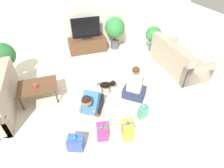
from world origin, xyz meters
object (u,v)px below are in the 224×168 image
(sofa_right, at_px, (177,60))
(mug, at_px, (36,86))
(coffee_table, at_px, (38,87))
(person_kneeling, at_px, (92,103))
(tv_console, at_px, (88,45))
(potted_plant_back_right, at_px, (115,29))
(person_sitting, at_px, (135,87))
(dog, at_px, (107,85))
(gift_bag_a, at_px, (143,112))
(potted_plant_corner_left, at_px, (4,57))
(gift_box_b, at_px, (76,143))
(tv, at_px, (86,29))
(gift_box_a, at_px, (102,132))
(gift_box_c, at_px, (127,130))
(potted_plant_corner_right, at_px, (153,35))

(sofa_right, bearing_deg, mug, 93.67)
(coffee_table, relative_size, person_kneeling, 1.10)
(tv_console, bearing_deg, potted_plant_back_right, -2.93)
(person_sitting, distance_m, mug, 2.26)
(sofa_right, relative_size, dog, 3.72)
(coffee_table, relative_size, gift_bag_a, 2.71)
(sofa_right, bearing_deg, tv_console, 50.75)
(potted_plant_corner_left, distance_m, dog, 2.81)
(tv_console, height_order, dog, tv_console)
(potted_plant_back_right, distance_m, gift_bag_a, 3.37)
(tv_console, height_order, gift_box_b, tv_console)
(coffee_table, xyz_separation_m, tv, (1.59, 2.05, 0.43))
(coffee_table, bearing_deg, gift_box_a, -52.46)
(gift_box_a, xyz_separation_m, gift_box_c, (0.46, -0.16, 0.06))
(gift_box_c, bearing_deg, gift_box_b, 176.88)
(potted_plant_corner_right, bearing_deg, potted_plant_corner_left, -176.81)
(tv, relative_size, potted_plant_corner_right, 1.10)
(dog, bearing_deg, gift_box_c, -165.77)
(gift_box_a, bearing_deg, gift_box_c, -18.84)
(tv_console, height_order, person_kneeling, person_kneeling)
(coffee_table, distance_m, tv, 2.63)
(potted_plant_corner_right, bearing_deg, gift_bag_a, -121.40)
(gift_box_b, height_order, gift_bag_a, same)
(coffee_table, distance_m, tv_console, 2.60)
(gift_box_a, height_order, mug, mug)
(sofa_right, relative_size, person_kneeling, 2.26)
(potted_plant_back_right, bearing_deg, gift_box_a, -112.47)
(coffee_table, distance_m, gift_bag_a, 2.46)
(person_kneeling, bearing_deg, tv_console, 111.11)
(person_kneeling, relative_size, gift_box_c, 1.94)
(dog, bearing_deg, coffee_table, 95.62)
(coffee_table, height_order, gift_box_b, coffee_table)
(sofa_right, distance_m, mug, 3.92)
(sofa_right, height_order, coffee_table, sofa_right)
(potted_plant_corner_right, distance_m, dog, 2.74)
(tv, xyz_separation_m, potted_plant_back_right, (0.98, -0.05, -0.08))
(gift_box_b, bearing_deg, gift_box_a, 11.19)
(tv, height_order, mug, tv)
(person_sitting, height_order, gift_box_b, person_sitting)
(tv_console, xyz_separation_m, person_sitting, (0.58, -2.68, 0.07))
(potted_plant_corner_right, bearing_deg, sofa_right, -83.36)
(mug, bearing_deg, potted_plant_back_right, 38.77)
(gift_box_c, bearing_deg, potted_plant_corner_right, 54.82)
(potted_plant_back_right, bearing_deg, sofa_right, -54.14)
(potted_plant_corner_left, relative_size, person_kneeling, 1.29)
(potted_plant_corner_left, relative_size, gift_box_b, 3.00)
(person_sitting, height_order, mug, person_sitting)
(tv_console, relative_size, person_sitting, 1.40)
(dog, bearing_deg, person_kneeling, 154.84)
(gift_bag_a, distance_m, mug, 2.45)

